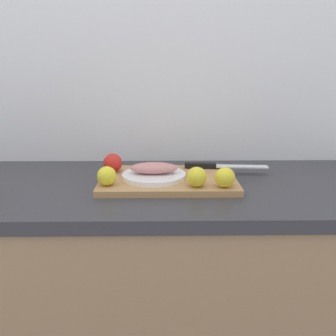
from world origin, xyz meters
TOP-DOWN VIEW (x-y plane):
  - back_wall at (0.00, 0.33)m, footprint 3.20×0.05m
  - kitchen_counter at (0.00, 0.00)m, footprint 2.00×0.60m
  - cutting_board at (0.22, 0.01)m, footprint 0.44×0.29m
  - white_plate at (0.18, 0.00)m, footprint 0.20×0.20m
  - fish_fillet at (0.18, 0.00)m, footprint 0.15×0.07m
  - chef_knife at (0.39, 0.11)m, footprint 0.29×0.05m
  - lemon_0 at (0.31, -0.09)m, footprint 0.06×0.06m
  - lemon_1 at (0.39, -0.10)m, footprint 0.06×0.06m
  - lemon_2 at (0.04, -0.07)m, footprint 0.06×0.06m
  - tomato_0 at (0.04, 0.07)m, footprint 0.06×0.06m

SIDE VIEW (x-z plane):
  - kitchen_counter at x=0.00m, z-range 0.00..0.90m
  - cutting_board at x=0.22m, z-range 0.90..0.92m
  - white_plate at x=0.18m, z-range 0.92..0.93m
  - chef_knife at x=0.39m, z-range 0.92..0.94m
  - lemon_2 at x=0.04m, z-range 0.92..0.98m
  - lemon_0 at x=0.31m, z-range 0.92..0.98m
  - lemon_1 at x=0.39m, z-range 0.92..0.98m
  - tomato_0 at x=0.04m, z-range 0.92..0.98m
  - fish_fillet at x=0.18m, z-range 0.94..0.97m
  - back_wall at x=0.00m, z-range 0.00..2.50m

